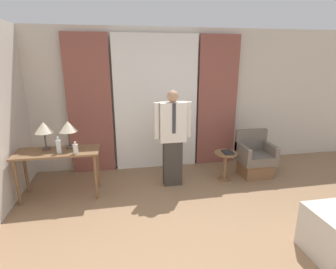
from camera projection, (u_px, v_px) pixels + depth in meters
wall_back at (155, 100)px, 5.16m from camera, size 10.00×0.06×2.70m
curtain_sheer_center at (156, 104)px, 5.05m from camera, size 1.60×0.06×2.58m
curtain_drape_left at (90, 106)px, 4.84m from camera, size 0.80×0.06×2.58m
curtain_drape_right at (217, 102)px, 5.27m from camera, size 0.80×0.06×2.58m
desk at (58, 158)px, 4.09m from camera, size 1.26×0.51×0.76m
table_lamp_left at (44, 129)px, 4.02m from camera, size 0.28×0.28×0.44m
table_lamp_right at (68, 127)px, 4.08m from camera, size 0.28×0.28×0.44m
bottle_near_edge at (59, 146)px, 3.95m from camera, size 0.08×0.08×0.25m
bottle_by_lamp at (76, 149)px, 3.93m from camera, size 0.08×0.08×0.19m
person at (173, 135)px, 4.40m from camera, size 0.64×0.21×1.65m
armchair at (254, 159)px, 4.93m from camera, size 0.61×0.56×0.84m
side_table at (225, 161)px, 4.71m from camera, size 0.41×0.41×0.53m
book at (228, 152)px, 4.63m from camera, size 0.16×0.21×0.03m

